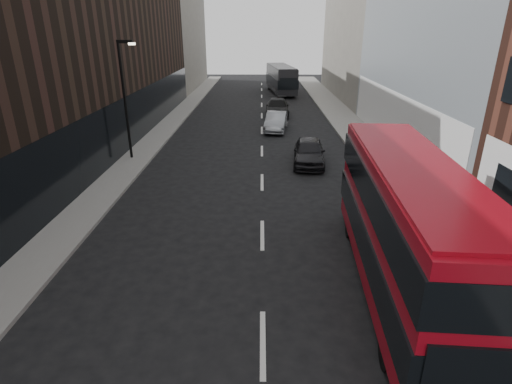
{
  "coord_description": "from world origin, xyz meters",
  "views": [
    {
      "loc": [
        -0.08,
        -6.25,
        7.69
      ],
      "look_at": [
        -0.24,
        6.46,
        2.5
      ],
      "focal_mm": 28.0,
      "sensor_mm": 36.0,
      "label": 1
    }
  ],
  "objects_px": {
    "red_bus": "(406,222)",
    "car_b": "(276,121)",
    "street_lamp": "(125,93)",
    "grey_bus": "(281,79)",
    "car_a": "(309,152)",
    "car_c": "(277,107)"
  },
  "relations": [
    {
      "from": "grey_bus",
      "to": "car_a",
      "type": "distance_m",
      "value": 29.54
    },
    {
      "from": "street_lamp",
      "to": "car_a",
      "type": "relative_size",
      "value": 1.52
    },
    {
      "from": "grey_bus",
      "to": "car_c",
      "type": "bearing_deg",
      "value": -100.65
    },
    {
      "from": "car_b",
      "to": "car_c",
      "type": "relative_size",
      "value": 0.85
    },
    {
      "from": "car_b",
      "to": "street_lamp",
      "type": "bearing_deg",
      "value": -132.46
    },
    {
      "from": "red_bus",
      "to": "car_c",
      "type": "relative_size",
      "value": 2.0
    },
    {
      "from": "street_lamp",
      "to": "car_a",
      "type": "xyz_separation_m",
      "value": [
        11.09,
        -0.75,
        -3.4
      ]
    },
    {
      "from": "red_bus",
      "to": "car_c",
      "type": "height_order",
      "value": "red_bus"
    },
    {
      "from": "grey_bus",
      "to": "red_bus",
      "type": "bearing_deg",
      "value": -94.33
    },
    {
      "from": "red_bus",
      "to": "grey_bus",
      "type": "distance_m",
      "value": 42.31
    },
    {
      "from": "street_lamp",
      "to": "car_b",
      "type": "xyz_separation_m",
      "value": [
        9.37,
        8.0,
        -3.44
      ]
    },
    {
      "from": "red_bus",
      "to": "street_lamp",
      "type": "bearing_deg",
      "value": 136.71
    },
    {
      "from": "car_a",
      "to": "car_c",
      "type": "relative_size",
      "value": 0.86
    },
    {
      "from": "car_a",
      "to": "car_b",
      "type": "relative_size",
      "value": 1.02
    },
    {
      "from": "street_lamp",
      "to": "grey_bus",
      "type": "height_order",
      "value": "street_lamp"
    },
    {
      "from": "street_lamp",
      "to": "car_a",
      "type": "bearing_deg",
      "value": -3.87
    },
    {
      "from": "street_lamp",
      "to": "grey_bus",
      "type": "distance_m",
      "value": 30.78
    },
    {
      "from": "street_lamp",
      "to": "red_bus",
      "type": "relative_size",
      "value": 0.66
    },
    {
      "from": "red_bus",
      "to": "car_b",
      "type": "height_order",
      "value": "red_bus"
    },
    {
      "from": "red_bus",
      "to": "car_b",
      "type": "distance_m",
      "value": 21.79
    },
    {
      "from": "red_bus",
      "to": "car_b",
      "type": "xyz_separation_m",
      "value": [
        -3.13,
        21.5,
        -1.61
      ]
    },
    {
      "from": "street_lamp",
      "to": "grey_bus",
      "type": "relative_size",
      "value": 0.65
    }
  ]
}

